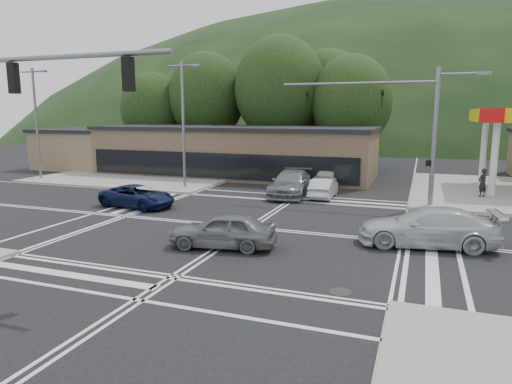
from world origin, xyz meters
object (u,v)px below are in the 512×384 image
(car_grey_center, at_px, (223,230))
(pedestrian, at_px, (483,183))
(car_queue_b, at_px, (329,176))
(car_queue_a, at_px, (324,188))
(car_northbound, at_px, (291,183))
(car_silver_east, at_px, (427,227))
(car_blue_west, at_px, (137,196))

(car_grey_center, relative_size, pedestrian, 2.38)
(car_queue_b, height_order, pedestrian, pedestrian)
(pedestrian, bearing_deg, car_queue_b, -55.43)
(car_queue_a, height_order, car_northbound, car_northbound)
(car_silver_east, xyz_separation_m, car_northbound, (-8.50, 9.30, 0.02))
(car_blue_west, distance_m, car_grey_center, 9.93)
(car_grey_center, height_order, pedestrian, pedestrian)
(car_queue_a, bearing_deg, car_blue_west, 32.96)
(car_grey_center, xyz_separation_m, car_silver_east, (7.85, 3.12, 0.07))
(car_grey_center, bearing_deg, car_northbound, 173.27)
(car_grey_center, bearing_deg, car_queue_a, 163.15)
(car_queue_a, bearing_deg, car_queue_b, -84.57)
(car_blue_west, height_order, car_grey_center, car_grey_center)
(car_silver_east, xyz_separation_m, car_queue_b, (-6.92, 14.30, -0.09))
(car_blue_west, distance_m, pedestrian, 21.63)
(car_northbound, relative_size, pedestrian, 3.13)
(car_blue_west, xyz_separation_m, pedestrian, (19.29, 9.78, 0.42))
(car_silver_east, distance_m, car_queue_a, 11.23)
(car_queue_b, relative_size, car_northbound, 0.74)
(car_blue_west, bearing_deg, car_queue_a, -47.39)
(car_grey_center, distance_m, car_queue_a, 12.51)
(car_silver_east, bearing_deg, car_queue_a, -153.29)
(car_blue_west, xyz_separation_m, car_northbound, (7.46, 6.68, 0.18))
(car_blue_west, distance_m, car_silver_east, 16.17)
(car_grey_center, xyz_separation_m, pedestrian, (11.18, 15.51, 0.32))
(car_grey_center, bearing_deg, car_queue_b, 167.23)
(car_blue_west, xyz_separation_m, car_queue_b, (9.03, 11.68, 0.08))
(car_grey_center, relative_size, car_queue_b, 1.03)
(pedestrian, bearing_deg, car_blue_west, -18.03)
(car_blue_west, relative_size, car_northbound, 0.81)
(car_queue_a, height_order, pedestrian, pedestrian)
(car_silver_east, distance_m, car_northbound, 12.60)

